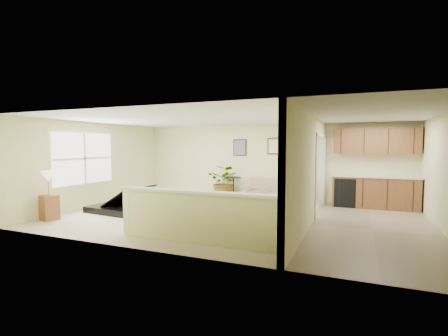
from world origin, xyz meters
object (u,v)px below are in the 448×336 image
at_px(loveseat, 271,191).
at_px(small_plant, 307,199).
at_px(piano_bench, 179,204).
at_px(accent_table, 233,185).
at_px(palm_plant, 224,182).
at_px(lamp_stand, 49,199).
at_px(piano, 127,187).

xyz_separation_m(loveseat, small_plant, (1.17, -0.34, -0.13)).
height_order(piano_bench, small_plant, small_plant).
bearing_deg(accent_table, palm_plant, -170.17).
relative_size(palm_plant, small_plant, 2.17).
bearing_deg(piano_bench, accent_table, 79.12).
bearing_deg(small_plant, loveseat, 163.79).
relative_size(small_plant, lamp_stand, 0.44).
bearing_deg(lamp_stand, piano, 61.29).
height_order(small_plant, lamp_stand, lamp_stand).
distance_m(piano, accent_table, 3.59).
bearing_deg(palm_plant, piano_bench, -94.70).
xyz_separation_m(piano, lamp_stand, (-0.95, -1.73, -0.15)).
distance_m(accent_table, lamp_stand, 5.55).
relative_size(piano_bench, accent_table, 0.96).
distance_m(piano_bench, small_plant, 3.76).
height_order(piano_bench, lamp_stand, lamp_stand).
bearing_deg(palm_plant, piano, -122.90).
bearing_deg(small_plant, accent_table, 168.13).
height_order(loveseat, accent_table, loveseat).
distance_m(piano_bench, loveseat, 3.16).
bearing_deg(piano_bench, piano, -174.60).
distance_m(piano_bench, lamp_stand, 3.19).
relative_size(piano_bench, small_plant, 1.37).
distance_m(small_plant, lamp_stand, 6.94).
xyz_separation_m(small_plant, lamp_stand, (-5.60, -4.08, 0.28)).
relative_size(accent_table, palm_plant, 0.66).
xyz_separation_m(piano_bench, accent_table, (0.53, 2.73, 0.24)).
bearing_deg(lamp_stand, palm_plant, 58.65).
relative_size(loveseat, small_plant, 3.25).
bearing_deg(small_plant, piano, -153.15).
xyz_separation_m(accent_table, palm_plant, (-0.30, -0.05, 0.08)).
height_order(loveseat, palm_plant, palm_plant).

